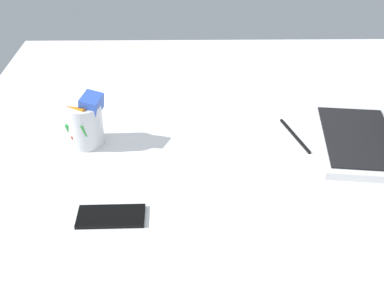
{
  "coord_description": "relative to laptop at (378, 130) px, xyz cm",
  "views": [
    {
      "loc": [
        89.06,
        -9.2,
        86.46
      ],
      "look_at": [
        -7.74,
        -7.96,
        24.0
      ],
      "focal_mm": 46.22,
      "sensor_mm": 36.0,
      "label": 1
    }
  ],
  "objects": [
    {
      "name": "laptop",
      "position": [
        0.0,
        0.0,
        0.0
      ],
      "size": [
        35.49,
        26.74,
        23.0
      ],
      "rotation": [
        0.0,
        0.0,
        -0.12
      ],
      "color": "silver",
      "rests_on": "bed_mattress"
    },
    {
      "name": "cell_phone",
      "position": [
        27.0,
        -63.8,
        -4.01
      ],
      "size": [
        7.09,
        14.14,
        0.8
      ],
      "primitive_type": "cube",
      "rotation": [
        0.0,
        0.0,
        3.16
      ],
      "color": "black",
      "rests_on": "bed_mattress"
    },
    {
      "name": "snack_cup",
      "position": [
        -1.7,
        -73.41,
        1.75
      ],
      "size": [
        9.27,
        9.81,
        14.1
      ],
      "color": "silver",
      "rests_on": "bed_mattress"
    },
    {
      "name": "charger_cable",
      "position": [
        -4.27,
        -19.72,
        -4.11
      ],
      "size": [
        16.56,
        5.04,
        0.6
      ],
      "primitive_type": "cube",
      "rotation": [
        0.0,
        0.0,
        0.27
      ],
      "color": "black",
      "rests_on": "bed_mattress"
    },
    {
      "name": "bed_mattress",
      "position": [
        15.98,
        -38.81,
        -13.41
      ],
      "size": [
        180.0,
        140.0,
        18.0
      ],
      "primitive_type": "cube",
      "color": "white",
      "rests_on": "ground"
    }
  ]
}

